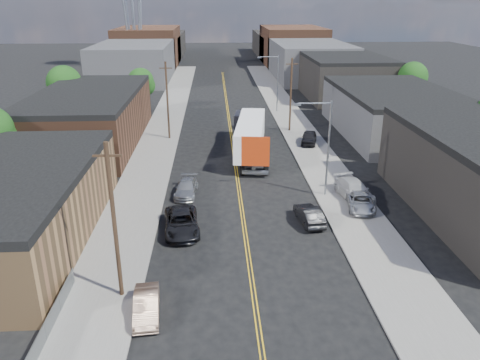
{
  "coord_description": "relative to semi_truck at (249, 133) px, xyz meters",
  "views": [
    {
      "loc": [
        -2.24,
        -14.88,
        17.28
      ],
      "look_at": [
        -0.11,
        23.11,
        2.5
      ],
      "focal_mm": 35.0,
      "sensor_mm": 36.0,
      "label": 1
    }
  ],
  "objects": [
    {
      "name": "warehouse_tan",
      "position": [
        -19.85,
        -20.36,
        0.29
      ],
      "size": [
        12.0,
        22.0,
        5.6
      ],
      "color": "olive",
      "rests_on": "ground"
    },
    {
      "name": "industrial_right_b",
      "position": [
        20.15,
        7.64,
        0.54
      ],
      "size": [
        14.0,
        24.0,
        6.1
      ],
      "color": "#333335",
      "rests_on": "ground"
    },
    {
      "name": "tree_right_far",
      "position": [
        28.21,
        21.64,
        2.67
      ],
      "size": [
        4.85,
        4.76,
        7.91
      ],
      "color": "black",
      "rests_on": "ground"
    },
    {
      "name": "skyline_right_c",
      "position": [
        18.15,
        101.64,
        0.99
      ],
      "size": [
        16.0,
        40.0,
        7.0
      ],
      "primitive_type": "cube",
      "color": "black",
      "rests_on": "ground"
    },
    {
      "name": "streetlight_near",
      "position": [
        5.75,
        -13.36,
        2.82
      ],
      "size": [
        3.39,
        0.25,
        9.0
      ],
      "color": "gray",
      "rests_on": "ground"
    },
    {
      "name": "centerline",
      "position": [
        -1.85,
        6.64,
        -2.5
      ],
      "size": [
        0.32,
        120.0,
        0.01
      ],
      "primitive_type": "cube",
      "color": "gold",
      "rests_on": "ground"
    },
    {
      "name": "ground",
      "position": [
        -1.85,
        21.64,
        -2.51
      ],
      "size": [
        260.0,
        260.0,
        0.0
      ],
      "primitive_type": "plane",
      "color": "black",
      "rests_on": "ground"
    },
    {
      "name": "car_left_d",
      "position": [
        -6.85,
        -12.36,
        -1.82
      ],
      "size": [
        2.29,
        4.84,
        1.36
      ],
      "primitive_type": "imported",
      "rotation": [
        0.0,
        0.0,
        -0.08
      ],
      "color": "#95989A",
      "rests_on": "ground"
    },
    {
      "name": "car_right_lot_c",
      "position": [
        7.82,
        3.14,
        -1.59
      ],
      "size": [
        2.86,
        4.82,
        1.54
      ],
      "primitive_type": "imported",
      "rotation": [
        0.0,
        0.0,
        -0.25
      ],
      "color": "black",
      "rests_on": "sidewalk_right"
    },
    {
      "name": "tree_left_mid",
      "position": [
        -25.79,
        16.64,
        2.98
      ],
      "size": [
        5.1,
        5.04,
        8.37
      ],
      "color": "black",
      "rests_on": "ground"
    },
    {
      "name": "car_right_oncoming",
      "position": [
        3.53,
        -18.85,
        -1.79
      ],
      "size": [
        2.05,
        4.5,
        1.43
      ],
      "primitive_type": "imported",
      "rotation": [
        0.0,
        0.0,
        3.27
      ],
      "color": "black",
      "rests_on": "ground"
    },
    {
      "name": "skyline_left_b",
      "position": [
        -21.85,
        81.64,
        2.49
      ],
      "size": [
        16.0,
        26.0,
        10.0
      ],
      "primitive_type": "cube",
      "color": "#4C2D1E",
      "rests_on": "ground"
    },
    {
      "name": "car_left_b",
      "position": [
        -8.25,
        -30.36,
        -1.83
      ],
      "size": [
        1.82,
        4.19,
        1.34
      ],
      "primitive_type": "imported",
      "rotation": [
        0.0,
        0.0,
        0.1
      ],
      "color": "#8B6E5B",
      "rests_on": "ground"
    },
    {
      "name": "utility_pole_right",
      "position": [
        6.35,
        9.64,
        2.63
      ],
      "size": [
        1.6,
        0.26,
        10.0
      ],
      "color": "black",
      "rests_on": "ground"
    },
    {
      "name": "tree_left_far",
      "position": [
        -15.79,
        23.64,
        2.06
      ],
      "size": [
        4.35,
        4.2,
        6.97
      ],
      "color": "black",
      "rests_on": "ground"
    },
    {
      "name": "streetlight_far",
      "position": [
        5.75,
        21.64,
        2.82
      ],
      "size": [
        3.39,
        0.25,
        9.0
      ],
      "color": "gray",
      "rests_on": "ground"
    },
    {
      "name": "sidewalk_left",
      "position": [
        -11.35,
        6.64,
        -2.43
      ],
      "size": [
        5.0,
        140.0,
        0.15
      ],
      "primitive_type": "cube",
      "color": "slate",
      "rests_on": "ground"
    },
    {
      "name": "car_ahead_truck",
      "position": [
        0.27,
        10.53,
        -1.82
      ],
      "size": [
        2.88,
        5.2,
        1.38
      ],
      "primitive_type": "imported",
      "rotation": [
        0.0,
        0.0,
        0.12
      ],
      "color": "black",
      "rests_on": "ground"
    },
    {
      "name": "industrial_right_c",
      "position": [
        20.15,
        33.64,
        1.29
      ],
      "size": [
        14.0,
        22.0,
        7.6
      ],
      "color": "black",
      "rests_on": "ground"
    },
    {
      "name": "utility_pole_left_near",
      "position": [
        -10.05,
        -28.36,
        2.63
      ],
      "size": [
        1.6,
        0.26,
        10.0
      ],
      "color": "black",
      "rests_on": "ground"
    },
    {
      "name": "warehouse_brown",
      "position": [
        -19.85,
        5.64,
        0.79
      ],
      "size": [
        12.0,
        26.0,
        6.6
      ],
      "color": "#4C2D1E",
      "rests_on": "ground"
    },
    {
      "name": "skyline_left_c",
      "position": [
        -21.85,
        101.64,
        0.99
      ],
      "size": [
        16.0,
        40.0,
        7.0
      ],
      "primitive_type": "cube",
      "color": "black",
      "rests_on": "ground"
    },
    {
      "name": "sidewalk_right",
      "position": [
        7.65,
        6.64,
        -2.43
      ],
      "size": [
        5.0,
        140.0,
        0.15
      ],
      "primitive_type": "cube",
      "color": "slate",
      "rests_on": "ground"
    },
    {
      "name": "car_left_c",
      "position": [
        -6.85,
        -19.86,
        -1.71
      ],
      "size": [
        3.22,
        5.96,
        1.59
      ],
      "primitive_type": "imported",
      "rotation": [
        0.0,
        0.0,
        0.1
      ],
      "color": "black",
      "rests_on": "ground"
    },
    {
      "name": "skyline_left_a",
      "position": [
        -21.85,
        56.64,
        1.49
      ],
      "size": [
        16.0,
        30.0,
        8.0
      ],
      "primitive_type": "cube",
      "color": "#333335",
      "rests_on": "ground"
    },
    {
      "name": "skyline_right_b",
      "position": [
        18.15,
        81.64,
        2.49
      ],
      "size": [
        16.0,
        26.0,
        10.0
      ],
      "primitive_type": "cube",
      "color": "#4C2D1E",
      "rests_on": "ground"
    },
    {
      "name": "skyline_right_a",
      "position": [
        18.15,
        56.64,
        1.49
      ],
      "size": [
        16.0,
        30.0,
        8.0
      ],
      "primitive_type": "cube",
      "color": "#333335",
      "rests_on": "ground"
    },
    {
      "name": "semi_truck",
      "position": [
        0.0,
        0.0,
        0.0
      ],
      "size": [
        4.56,
        17.09,
        4.4
      ],
      "rotation": [
        0.0,
        0.0,
        -0.13
      ],
      "color": "white",
      "rests_on": "ground"
    },
    {
      "name": "car_right_lot_a",
      "position": [
        8.49,
        -16.61,
        -1.69
      ],
      "size": [
        2.94,
        5.09,
        1.33
      ],
      "primitive_type": "imported",
      "rotation": [
        0.0,
        0.0,
        -0.16
      ],
      "color": "#A6A8AB",
      "rests_on": "sidewalk_right"
    },
    {
      "name": "car_right_lot_b",
      "position": [
        8.57,
        -14.36,
        -1.55
      ],
      "size": [
        3.05,
        5.8,
        1.6
      ],
      "primitive_type": "imported",
      "rotation": [
        0.0,
        0.0,
        0.15
      ],
      "color": "#B2B2B2",
      "rests_on": "sidewalk_right"
    },
    {
      "name": "utility_pole_left_far",
      "position": [
        -10.05,
        6.64,
        2.63
      ],
      "size": [
        1.6,
        0.26,
        10.0
      ],
      "color": "black",
      "rests_on": "ground"
    }
  ]
}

